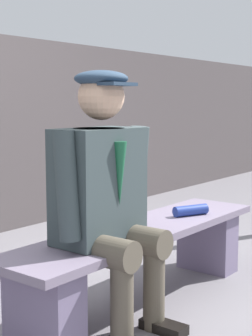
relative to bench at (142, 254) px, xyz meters
name	(u,v)px	position (x,y,z in m)	size (l,w,h in m)	color
ground_plane	(142,302)	(0.00, 0.00, -0.29)	(30.00, 30.00, 0.00)	slate
bench	(142,254)	(0.00, 0.00, 0.00)	(1.89, 0.44, 0.44)	slate
seated_man	(106,189)	(0.37, 0.05, 0.43)	(0.63, 0.56, 1.29)	#364345
rolled_magazine	(191,210)	(-0.43, 0.06, 0.19)	(0.07, 0.07, 0.23)	navy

